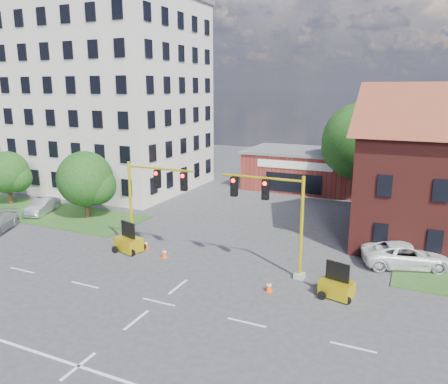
% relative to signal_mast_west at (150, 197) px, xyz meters
% --- Properties ---
extents(ground, '(120.00, 120.00, 0.00)m').
position_rel_signal_mast_west_xyz_m(ground, '(4.36, -6.00, -3.92)').
color(ground, '#3B3A3D').
rests_on(ground, ground).
extents(grass_verge_nw, '(22.00, 6.00, 0.08)m').
position_rel_signal_mast_west_xyz_m(grass_verge_nw, '(-15.64, 4.00, -3.88)').
color(grass_verge_nw, '#25541F').
rests_on(grass_verge_nw, ground).
extents(lane_markings, '(60.00, 36.00, 0.01)m').
position_rel_signal_mast_west_xyz_m(lane_markings, '(4.36, -9.00, -3.91)').
color(lane_markings, white).
rests_on(lane_markings, ground).
extents(office_block, '(18.40, 15.40, 20.60)m').
position_rel_signal_mast_west_xyz_m(office_block, '(-15.64, 15.91, 6.39)').
color(office_block, beige).
rests_on(office_block, ground).
extents(brick_shop, '(12.40, 8.40, 4.30)m').
position_rel_signal_mast_west_xyz_m(brick_shop, '(4.36, 23.99, -1.76)').
color(brick_shop, maroon).
rests_on(brick_shop, ground).
extents(tree_large, '(8.23, 7.84, 9.76)m').
position_rel_signal_mast_west_xyz_m(tree_large, '(11.26, 21.08, 1.68)').
color(tree_large, '#3D2516').
rests_on(tree_large, ground).
extents(tree_nw_front, '(4.97, 4.74, 5.84)m').
position_rel_signal_mast_west_xyz_m(tree_nw_front, '(-9.40, 4.58, -0.60)').
color(tree_nw_front, '#3D2516').
rests_on(tree_nw_front, ground).
extents(tree_nw_rear, '(4.24, 4.04, 5.18)m').
position_rel_signal_mast_west_xyz_m(tree_nw_rear, '(-19.44, 5.08, -0.90)').
color(tree_nw_rear, '#3D2516').
rests_on(tree_nw_rear, ground).
extents(signal_mast_west, '(5.30, 0.60, 6.20)m').
position_rel_signal_mast_west_xyz_m(signal_mast_west, '(0.00, 0.00, 0.00)').
color(signal_mast_west, gray).
rests_on(signal_mast_west, ground).
extents(signal_mast_east, '(5.30, 0.60, 6.20)m').
position_rel_signal_mast_west_xyz_m(signal_mast_east, '(8.71, 0.00, 0.00)').
color(signal_mast_east, gray).
rests_on(signal_mast_east, ground).
extents(trailer_west, '(2.07, 1.68, 2.04)m').
position_rel_signal_mast_west_xyz_m(trailer_west, '(-1.51, -0.61, -3.28)').
color(trailer_west, yellow).
rests_on(trailer_west, ground).
extents(trailer_east, '(1.91, 1.50, 1.92)m').
position_rel_signal_mast_west_xyz_m(trailer_east, '(12.80, -1.54, -3.32)').
color(trailer_east, yellow).
rests_on(trailer_east, ground).
extents(cone_a, '(0.40, 0.40, 0.70)m').
position_rel_signal_mast_west_xyz_m(cone_a, '(-0.74, 0.29, -3.58)').
color(cone_a, '#FF4C0D').
rests_on(cone_a, ground).
extents(cone_b, '(0.40, 0.40, 0.70)m').
position_rel_signal_mast_west_xyz_m(cone_b, '(1.31, -0.55, -3.58)').
color(cone_b, '#FF4C0D').
rests_on(cone_b, ground).
extents(cone_c, '(0.40, 0.40, 0.70)m').
position_rel_signal_mast_west_xyz_m(cone_c, '(9.28, -2.45, -3.58)').
color(cone_c, '#FF4C0D').
rests_on(cone_c, ground).
extents(cone_d, '(0.40, 0.40, 0.70)m').
position_rel_signal_mast_west_xyz_m(cone_d, '(11.92, 2.30, -3.58)').
color(cone_d, '#FF4C0D').
rests_on(cone_d, ground).
extents(pickup_white, '(6.00, 4.13, 1.52)m').
position_rel_signal_mast_west_xyz_m(pickup_white, '(16.06, 4.51, -3.16)').
color(pickup_white, white).
rests_on(pickup_white, ground).
extents(sedan_silver_front, '(2.60, 4.37, 1.36)m').
position_rel_signal_mast_west_xyz_m(sedan_silver_front, '(-14.28, 3.89, -3.24)').
color(sedan_silver_front, '#A9ACB0').
rests_on(sedan_silver_front, ground).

